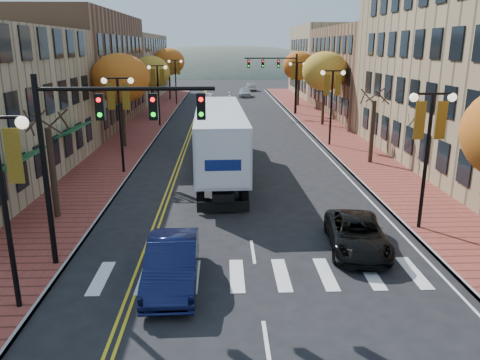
{
  "coord_description": "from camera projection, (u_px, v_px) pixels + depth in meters",
  "views": [
    {
      "loc": [
        -1.14,
        -13.06,
        7.9
      ],
      "look_at": [
        -0.42,
        6.7,
        2.2
      ],
      "focal_mm": 35.0,
      "sensor_mm": 36.0,
      "label": 1
    }
  ],
  "objects": [
    {
      "name": "ground",
      "position": [
        261.0,
        305.0,
        14.77
      ],
      "size": [
        200.0,
        200.0,
        0.0
      ],
      "primitive_type": "plane",
      "color": "black",
      "rests_on": "ground"
    },
    {
      "name": "sidewalk_left",
      "position": [
        143.0,
        129.0,
        45.63
      ],
      "size": [
        4.0,
        85.0,
        0.15
      ],
      "primitive_type": "cube",
      "color": "brown",
      "rests_on": "ground"
    },
    {
      "name": "sidewalk_right",
      "position": [
        325.0,
        128.0,
        46.27
      ],
      "size": [
        4.0,
        85.0,
        0.15
      ],
      "primitive_type": "cube",
      "color": "brown",
      "rests_on": "ground"
    },
    {
      "name": "building_left_mid",
      "position": [
        65.0,
        70.0,
        47.21
      ],
      "size": [
        12.0,
        24.0,
        11.0
      ],
      "primitive_type": "cube",
      "color": "brown",
      "rests_on": "ground"
    },
    {
      "name": "building_left_far",
      "position": [
        119.0,
        67.0,
        71.42
      ],
      "size": [
        12.0,
        26.0,
        9.5
      ],
      "primitive_type": "cube",
      "color": "#9E8966",
      "rests_on": "ground"
    },
    {
      "name": "building_right_mid",
      "position": [
        391.0,
        71.0,
        54.37
      ],
      "size": [
        15.0,
        24.0,
        10.0
      ],
      "primitive_type": "cube",
      "color": "brown",
      "rests_on": "ground"
    },
    {
      "name": "building_right_far",
      "position": [
        344.0,
        61.0,
        75.35
      ],
      "size": [
        15.0,
        20.0,
        11.0
      ],
      "primitive_type": "cube",
      "color": "#9E8966",
      "rests_on": "ground"
    },
    {
      "name": "tree_left_a",
      "position": [
        53.0,
        173.0,
        21.51
      ],
      "size": [
        0.28,
        0.28,
        4.2
      ],
      "color": "#382619",
      "rests_on": "sidewalk_left"
    },
    {
      "name": "tree_left_b",
      "position": [
        120.0,
        79.0,
        35.98
      ],
      "size": [
        4.48,
        4.48,
        7.21
      ],
      "color": "#382619",
      "rests_on": "sidewalk_left"
    },
    {
      "name": "tree_left_c",
      "position": [
        151.0,
        72.0,
        51.46
      ],
      "size": [
        4.16,
        4.16,
        6.69
      ],
      "color": "#382619",
      "rests_on": "sidewalk_left"
    },
    {
      "name": "tree_left_d",
      "position": [
        169.0,
        62.0,
        68.59
      ],
      "size": [
        4.61,
        4.61,
        7.42
      ],
      "color": "#382619",
      "rests_on": "sidewalk_left"
    },
    {
      "name": "tree_right_b",
      "position": [
        372.0,
        132.0,
        31.75
      ],
      "size": [
        0.28,
        0.28,
        4.2
      ],
      "color": "#382619",
      "rests_on": "sidewalk_right"
    },
    {
      "name": "tree_right_c",
      "position": [
        325.0,
        71.0,
        46.22
      ],
      "size": [
        4.48,
        4.48,
        7.21
      ],
      "color": "#382619",
      "rests_on": "sidewalk_right"
    },
    {
      "name": "tree_right_d",
      "position": [
        299.0,
        66.0,
        61.63
      ],
      "size": [
        4.35,
        4.35,
        7.0
      ],
      "color": "#382619",
      "rests_on": "sidewalk_right"
    },
    {
      "name": "lamp_left_a",
      "position": [
        0.0,
        177.0,
        13.31
      ],
      "size": [
        1.96,
        0.36,
        6.05
      ],
      "color": "black",
      "rests_on": "ground"
    },
    {
      "name": "lamp_left_b",
      "position": [
        119.0,
        107.0,
        28.68
      ],
      "size": [
        1.96,
        0.36,
        6.05
      ],
      "color": "black",
      "rests_on": "ground"
    },
    {
      "name": "lamp_left_c",
      "position": [
        158.0,
        84.0,
        45.96
      ],
      "size": [
        1.96,
        0.36,
        6.05
      ],
      "color": "black",
      "rests_on": "ground"
    },
    {
      "name": "lamp_left_d",
      "position": [
        175.0,
        73.0,
        63.24
      ],
      "size": [
        1.96,
        0.36,
        6.05
      ],
      "color": "black",
      "rests_on": "ground"
    },
    {
      "name": "lamp_right_a",
      "position": [
        429.0,
        135.0,
        19.6
      ],
      "size": [
        1.96,
        0.36,
        6.05
      ],
      "color": "black",
      "rests_on": "ground"
    },
    {
      "name": "lamp_right_b",
      "position": [
        332.0,
        93.0,
        36.89
      ],
      "size": [
        1.96,
        0.36,
        6.05
      ],
      "color": "black",
      "rests_on": "ground"
    },
    {
      "name": "lamp_right_c",
      "position": [
        297.0,
        78.0,
        54.17
      ],
      "size": [
        1.96,
        0.36,
        6.05
      ],
      "color": "black",
      "rests_on": "ground"
    },
    {
      "name": "traffic_mast_near",
      "position": [
        97.0,
        135.0,
        16.09
      ],
      "size": [
        6.1,
        0.35,
        7.0
      ],
      "color": "black",
      "rests_on": "ground"
    },
    {
      "name": "traffic_mast_far",
      "position": [
        280.0,
        72.0,
        53.92
      ],
      "size": [
        6.1,
        0.34,
        7.0
      ],
      "color": "black",
      "rests_on": "ground"
    },
    {
      "name": "semi_truck",
      "position": [
        219.0,
        134.0,
        29.7
      ],
      "size": [
        3.2,
        17.06,
        4.25
      ],
      "rotation": [
        0.0,
        0.0,
        0.03
      ],
      "color": "black",
      "rests_on": "ground"
    },
    {
      "name": "navy_sedan",
      "position": [
        172.0,
        263.0,
        15.86
      ],
      "size": [
        1.79,
        4.84,
        1.58
      ],
      "primitive_type": "imported",
      "rotation": [
        0.0,
        0.0,
        0.02
      ],
      "color": "black",
      "rests_on": "ground"
    },
    {
      "name": "black_suv",
      "position": [
        357.0,
        234.0,
        18.63
      ],
      "size": [
        2.69,
        4.97,
        1.32
      ],
      "primitive_type": "imported",
      "rotation": [
        0.0,
        0.0,
        -0.11
      ],
      "color": "black",
      "rests_on": "ground"
    },
    {
      "name": "car_far_white",
      "position": [
        209.0,
        98.0,
        67.25
      ],
      "size": [
        2.04,
        4.18,
        1.38
      ],
      "primitive_type": "imported",
      "rotation": [
        0.0,
        0.0,
        -0.1
      ],
      "color": "white",
      "rests_on": "ground"
    },
    {
      "name": "car_far_silver",
      "position": [
        245.0,
        92.0,
        74.58
      ],
      "size": [
        2.16,
        4.82,
        1.37
      ],
      "primitive_type": "imported",
      "rotation": [
        0.0,
        0.0,
        -0.05
      ],
      "color": "#AAA9B0",
      "rests_on": "ground"
    },
    {
      "name": "car_far_oncoming",
      "position": [
        251.0,
        87.0,
        84.67
      ],
      "size": [
        1.75,
        4.21,
        1.36
      ],
      "primitive_type": "imported",
      "rotation": [
        0.0,
        0.0,
        3.22
      ],
      "color": "#B1B2B9",
      "rests_on": "ground"
    }
  ]
}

